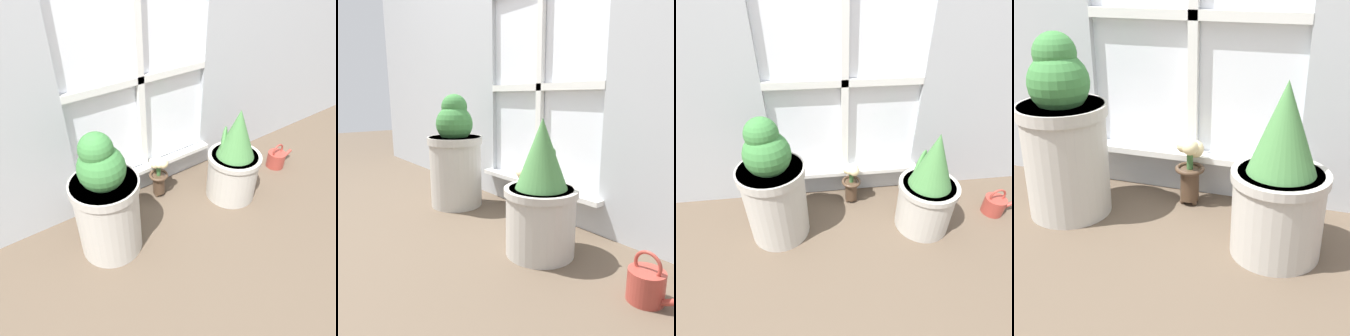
{
  "view_description": "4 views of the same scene",
  "coord_description": "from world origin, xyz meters",
  "views": [
    {
      "loc": [
        -0.75,
        -0.79,
        1.27
      ],
      "look_at": [
        -0.03,
        0.25,
        0.32
      ],
      "focal_mm": 35.0,
      "sensor_mm": 36.0,
      "label": 1
    },
    {
      "loc": [
        1.24,
        -0.67,
        0.62
      ],
      "look_at": [
        0.03,
        0.29,
        0.28
      ],
      "focal_mm": 35.0,
      "sensor_mm": 36.0,
      "label": 2
    },
    {
      "loc": [
        -0.16,
        -0.73,
        1.06
      ],
      "look_at": [
        -0.03,
        0.31,
        0.32
      ],
      "focal_mm": 28.0,
      "sensor_mm": 36.0,
      "label": 3
    },
    {
      "loc": [
        0.48,
        -1.07,
        0.82
      ],
      "look_at": [
        0.04,
        0.27,
        0.21
      ],
      "focal_mm": 50.0,
      "sensor_mm": 36.0,
      "label": 4
    }
  ],
  "objects": [
    {
      "name": "ground_plane",
      "position": [
        0.0,
        0.0,
        0.0
      ],
      "size": [
        10.0,
        10.0,
        0.0
      ],
      "primitive_type": "plane",
      "color": "brown"
    },
    {
      "name": "potted_plant_left",
      "position": [
        -0.37,
        0.24,
        0.28
      ],
      "size": [
        0.31,
        0.31,
        0.63
      ],
      "color": "#B7B2A8",
      "rests_on": "ground_plane"
    },
    {
      "name": "potted_plant_right",
      "position": [
        0.37,
        0.2,
        0.23
      ],
      "size": [
        0.29,
        0.29,
        0.54
      ],
      "color": "#B7B2A8",
      "rests_on": "ground_plane"
    },
    {
      "name": "flower_vase",
      "position": [
        0.02,
        0.42,
        0.16
      ],
      "size": [
        0.11,
        0.12,
        0.27
      ],
      "color": "#473323",
      "rests_on": "ground_plane"
    }
  ]
}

